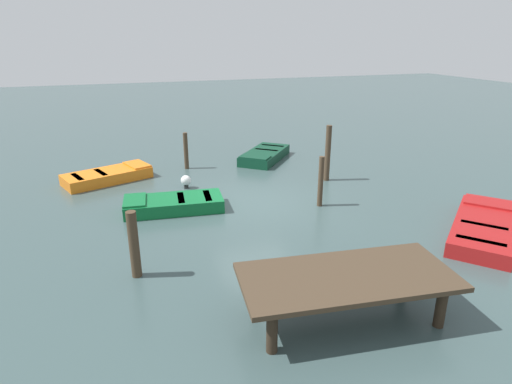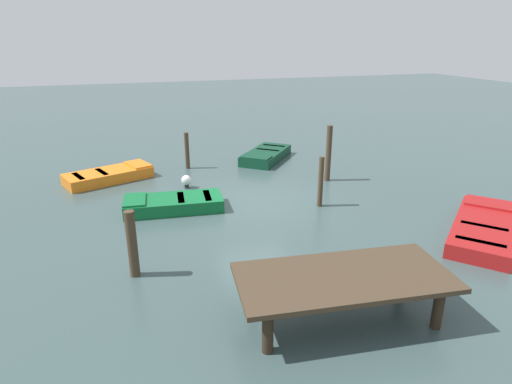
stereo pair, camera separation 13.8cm
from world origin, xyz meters
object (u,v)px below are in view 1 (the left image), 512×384
Objects in this scene: rowboat_green at (173,204)px; rowboat_dark_green at (264,155)px; rowboat_red at (484,227)px; mooring_piling_center at (134,245)px; mooring_piling_far_right at (321,182)px; mooring_piling_mid_left at (186,151)px; mooring_piling_mid_right at (328,153)px; dock_segment at (347,280)px; rowboat_orange at (108,175)px; marker_buoy at (186,181)px.

rowboat_green is 0.98× the size of rowboat_dark_green.
rowboat_red is 9.30m from mooring_piling_center.
rowboat_dark_green is 1.95× the size of mooring_piling_far_right.
rowboat_dark_green is 3.53m from mooring_piling_mid_left.
mooring_piling_mid_right is 5.74m from mooring_piling_mid_left.
rowboat_green is 9.06m from rowboat_red.
mooring_piling_mid_right reaches higher than dock_segment.
rowboat_red is 12.73m from rowboat_orange.
mooring_piling_mid_right is at bearing -163.42° from rowboat_green.
mooring_piling_center is 6.43m from mooring_piling_far_right.
rowboat_dark_green is at bearing -126.49° from mooring_piling_center.
rowboat_red is 4.77m from mooring_piling_far_right.
rowboat_red is at bearing -60.63° from rowboat_orange.
rowboat_green is at bearing -64.11° from dock_segment.
rowboat_green is at bearing -14.35° from mooring_piling_far_right.
rowboat_green is 1.97× the size of mooring_piling_center.
rowboat_green is (2.32, -6.58, -0.61)m from dock_segment.
mooring_piling_mid_left is (-1.21, -4.34, 0.53)m from rowboat_green.
rowboat_green and rowboat_orange have the same top height.
rowboat_dark_green is at bearing 68.44° from rowboat_red.
mooring_piling_center reaches higher than rowboat_red.
dock_segment reaches higher than rowboat_red.
mooring_piling_far_right is 3.42× the size of marker_buoy.
mooring_piling_far_right is at bearing 57.77° from mooring_piling_mid_right.
mooring_piling_mid_right is at bearing 171.20° from marker_buoy.
rowboat_orange and rowboat_dark_green have the same top height.
mooring_piling_mid_left is at bearing -46.57° from rowboat_dark_green.
dock_segment is 2.67× the size of mooring_piling_center.
rowboat_green is 2.06m from marker_buoy.
mooring_piling_mid_left is 6.41m from mooring_piling_far_right.
mooring_piling_mid_right reaches higher than mooring_piling_mid_left.
mooring_piling_mid_right reaches higher than rowboat_green.
marker_buoy reaches higher than rowboat_green.
mooring_piling_far_right reaches higher than rowboat_orange.
mooring_piling_center is 6.03m from marker_buoy.
marker_buoy is at bearing -105.40° from rowboat_green.
mooring_piling_mid_right is 8.78m from mooring_piling_center.
dock_segment is 1.35× the size of rowboat_green.
mooring_piling_mid_right is (-3.63, -7.69, 0.22)m from dock_segment.
dock_segment is at bearing 142.11° from mooring_piling_center.
rowboat_red is at bearing 174.96° from mooring_piling_center.
mooring_piling_mid_left is at bearing -77.75° from dock_segment.
marker_buoy is (5.20, -0.81, -0.76)m from mooring_piling_mid_right.
rowboat_dark_green is at bearing -13.18° from rowboat_orange.
rowboat_red is 9.58m from rowboat_dark_green.
rowboat_green is 1.91× the size of mooring_piling_far_right.
rowboat_green is at bearing -5.80° from rowboat_dark_green.
mooring_piling_mid_right reaches higher than marker_buoy.
rowboat_orange is 1.06× the size of rowboat_dark_green.
mooring_piling_mid_right is (-5.95, -1.11, 0.83)m from rowboat_green.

